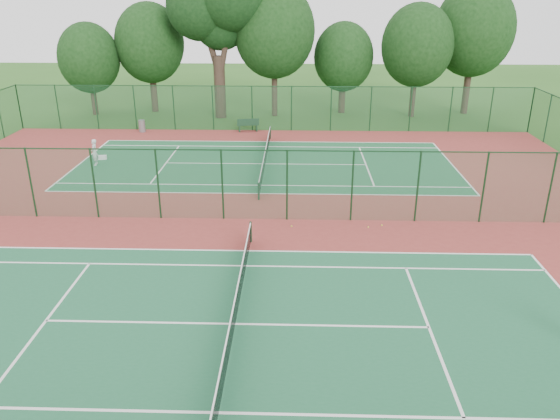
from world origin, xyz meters
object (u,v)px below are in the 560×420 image
at_px(trash_bin, 142,126).
at_px(kit_bag, 101,158).
at_px(bench, 248,125).
at_px(player_far, 94,152).
at_px(big_tree, 218,6).

bearing_deg(trash_bin, kit_bag, -95.43).
bearing_deg(trash_bin, bench, 2.24).
bearing_deg(kit_bag, player_far, -97.35).
relative_size(trash_bin, big_tree, 0.07).
height_order(player_far, trash_bin, player_far).
bearing_deg(kit_bag, big_tree, 53.66).
bearing_deg(kit_bag, bench, 30.39).
distance_m(trash_bin, kit_bag, 7.59).
bearing_deg(trash_bin, player_far, -94.23).
relative_size(kit_bag, big_tree, 0.06).
height_order(trash_bin, bench, bench).
relative_size(bench, big_tree, 0.14).
xyz_separation_m(kit_bag, big_tree, (6.28, 13.15, 9.00)).
distance_m(trash_bin, bench, 8.28).
bearing_deg(player_far, trash_bin, 164.19).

